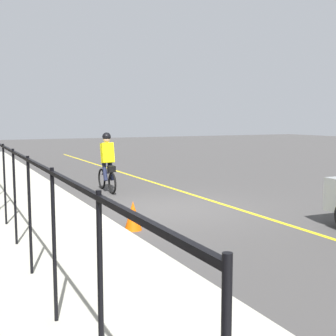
# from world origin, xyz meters

# --- Properties ---
(ground_plane) EXTENTS (80.00, 80.00, 0.00)m
(ground_plane) POSITION_xyz_m (0.00, 0.00, 0.00)
(ground_plane) COLOR #413F3F
(lane_line_centre) EXTENTS (36.00, 0.12, 0.01)m
(lane_line_centre) POSITION_xyz_m (0.00, -1.60, 0.00)
(lane_line_centre) COLOR yellow
(lane_line_centre) RESTS_ON ground
(sidewalk) EXTENTS (40.00, 3.20, 0.15)m
(sidewalk) POSITION_xyz_m (0.00, 3.40, 0.07)
(sidewalk) COLOR #B0AE9F
(sidewalk) RESTS_ON ground
(cyclist_lead) EXTENTS (1.71, 0.36, 1.83)m
(cyclist_lead) POSITION_xyz_m (3.09, 0.48, 0.91)
(cyclist_lead) COLOR black
(cyclist_lead) RESTS_ON ground
(traffic_cone_near) EXTENTS (0.36, 0.36, 0.59)m
(traffic_cone_near) POSITION_xyz_m (-1.56, 1.49, 0.29)
(traffic_cone_near) COLOR #E65607
(traffic_cone_near) RESTS_ON ground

